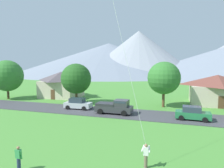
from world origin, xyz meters
TOP-DOWN VIEW (x-y plane):
  - road_strip at (0.00, 28.05)m, footprint 160.00×6.04m
  - mountain_west_ridge at (-41.42, 139.90)m, footprint 132.41×132.41m
  - mountain_central_ridge at (-17.33, 126.16)m, footprint 71.77×71.77m
  - house_leftmost at (-17.96, 38.15)m, footprint 8.28×7.02m
  - house_left_center at (12.29, 39.67)m, footprint 9.46×8.31m
  - tree_left_of_center at (-11.55, 32.66)m, footprint 5.36×5.36m
  - tree_center at (3.46, 34.33)m, footprint 5.31×5.31m
  - tree_right_of_center at (-26.99, 32.76)m, footprint 6.25×6.25m
  - parked_car_silver_west_end at (-9.20, 28.63)m, footprint 4.27×2.22m
  - parked_car_green_mid_west at (7.47, 27.37)m, footprint 4.27×2.22m
  - pickup_truck_charcoal_east_side at (-2.76, 27.41)m, footprint 5.21×2.34m
  - watcher_person at (-4.39, 10.80)m, footprint 0.56×0.24m

SIDE VIEW (x-z plane):
  - road_strip at x=0.00m, z-range 0.00..0.08m
  - parked_car_silver_west_end at x=-9.20m, z-range 0.03..1.71m
  - parked_car_green_mid_west at x=7.47m, z-range 0.03..1.71m
  - watcher_person at x=-4.39m, z-range 0.04..1.71m
  - pickup_truck_charcoal_east_side at x=-2.76m, z-range 0.06..2.06m
  - house_left_center at x=12.29m, z-range 0.09..5.27m
  - house_leftmost at x=-17.96m, z-range 0.10..5.55m
  - tree_left_of_center at x=-11.55m, z-range 0.89..8.06m
  - tree_right_of_center at x=-26.99m, z-range 0.79..8.64m
  - tree_center at x=3.46m, z-range 1.07..8.53m
  - mountain_west_ridge at x=-41.42m, z-range 0.00..21.84m
  - mountain_central_ridge at x=-17.33m, z-range 0.00..27.39m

